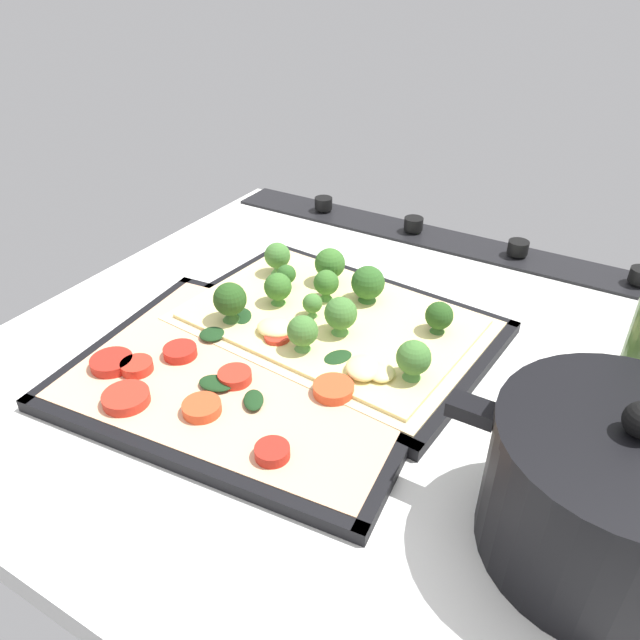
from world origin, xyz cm
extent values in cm
cube|color=silver|center=(0.00, 0.00, -1.50)|extent=(77.10, 70.07, 3.00)
cube|color=black|center=(0.00, -31.54, 0.40)|extent=(74.02, 7.00, 0.80)
cylinder|color=black|center=(-7.71, -31.54, 1.70)|extent=(2.80, 2.80, 1.80)
cylinder|color=black|center=(7.71, -31.54, 1.70)|extent=(2.80, 2.80, 1.80)
cylinder|color=black|center=(23.13, -31.54, 1.70)|extent=(2.80, 2.80, 1.80)
cube|color=black|center=(5.29, -2.97, 0.25)|extent=(36.61, 27.20, 0.50)
cube|color=black|center=(4.31, -14.50, 0.65)|extent=(34.65, 4.13, 1.30)
cube|color=black|center=(6.27, 8.57, 0.65)|extent=(34.65, 4.13, 1.30)
cube|color=black|center=(-11.38, -1.55, 0.65)|extent=(3.26, 24.37, 1.30)
cube|color=black|center=(21.97, -4.39, 0.65)|extent=(3.26, 24.37, 1.30)
cube|color=beige|center=(5.29, -2.97, 1.00)|extent=(34.02, 24.61, 1.00)
cube|color=#EFDB8C|center=(5.29, -2.97, 1.70)|extent=(31.26, 22.20, 0.40)
cone|color=#427635|center=(-5.85, -6.36, 2.34)|extent=(1.65, 1.65, 0.88)
sphere|color=#264C1C|center=(-5.85, -6.36, 3.90)|extent=(2.99, 2.99, 2.99)
cone|color=#5B9F46|center=(9.43, -9.74, 2.50)|extent=(2.03, 2.03, 1.20)
sphere|color=#386B28|center=(9.43, -9.74, 4.48)|extent=(3.69, 3.69, 3.69)
cone|color=#68AD54|center=(3.01, -0.85, 2.46)|extent=(1.93, 1.93, 1.12)
sphere|color=#427533|center=(3.01, -0.85, 4.33)|extent=(3.50, 3.50, 3.50)
cone|color=#68AD54|center=(16.13, -8.37, 2.54)|extent=(1.78, 1.78, 1.28)
sphere|color=#427533|center=(16.13, -8.37, 4.39)|extent=(3.23, 3.23, 3.23)
cone|color=#4D8B3F|center=(13.24, -5.96, 2.38)|extent=(1.27, 1.27, 0.95)
sphere|color=#2D5B23|center=(13.24, -5.96, 3.72)|extent=(2.32, 2.32, 2.32)
cone|color=#427635|center=(14.53, 3.12, 2.55)|extent=(2.01, 2.01, 1.30)
sphere|color=#264C1C|center=(14.53, 3.12, 4.57)|extent=(3.66, 3.66, 3.66)
cone|color=#5B9F46|center=(7.80, -6.06, 2.45)|extent=(1.62, 1.62, 1.10)
sphere|color=#386B28|center=(7.80, -6.06, 4.11)|extent=(2.94, 2.94, 2.94)
cone|color=#68AD54|center=(-6.65, 2.34, 2.45)|extent=(1.85, 1.85, 1.10)
sphere|color=#427533|center=(-6.65, 2.34, 4.26)|extent=(3.36, 3.36, 3.36)
cone|color=#4D8B3F|center=(3.57, -8.29, 2.34)|extent=(2.13, 2.13, 0.89)
sphere|color=#2D5B23|center=(3.57, -8.29, 4.24)|extent=(3.88, 3.88, 3.88)
cone|color=#68AD54|center=(4.86, 3.74, 2.41)|extent=(1.76, 1.76, 1.03)
sphere|color=#427533|center=(4.86, 3.74, 4.13)|extent=(3.20, 3.20, 3.20)
cone|color=#5B9F46|center=(12.11, -2.50, 2.38)|extent=(1.75, 1.75, 0.96)
sphere|color=#386B28|center=(12.11, -2.50, 4.06)|extent=(3.19, 3.19, 3.19)
cone|color=#68AD54|center=(7.26, -2.11, 2.32)|extent=(1.21, 1.21, 0.84)
sphere|color=#427533|center=(7.26, -2.11, 3.57)|extent=(2.21, 2.21, 2.21)
ellipsoid|color=#EFDB8C|center=(-2.25, 4.14, 2.49)|extent=(4.93, 5.11, 1.37)
ellipsoid|color=#EFDB8C|center=(9.00, 2.72, 2.49)|extent=(4.30, 3.86, 1.38)
ellipsoid|color=#EFDB8C|center=(-4.09, 3.71, 2.33)|extent=(3.13, 3.35, 1.01)
cube|color=black|center=(7.76, 8.99, 0.25)|extent=(37.35, 29.50, 0.50)
cube|color=black|center=(8.96, -3.49, 0.65)|extent=(34.96, 4.53, 1.30)
cube|color=black|center=(6.57, 21.47, 0.65)|extent=(34.96, 4.53, 1.30)
cube|color=black|center=(-9.06, 7.38, 0.65)|extent=(3.70, 26.28, 1.30)
cube|color=black|center=(24.59, 10.60, 0.65)|extent=(3.70, 26.28, 1.30)
cube|color=#E2AA83|center=(7.76, 8.99, 0.95)|extent=(34.73, 26.88, 0.90)
cylinder|color=#D14723|center=(-1.05, 7.76, 1.90)|extent=(3.89, 3.89, 1.00)
cylinder|color=#D14723|center=(7.88, 16.13, 1.90)|extent=(3.55, 3.55, 1.00)
cylinder|color=#B22319|center=(15.39, 10.60, 1.90)|extent=(3.42, 3.42, 1.00)
cylinder|color=red|center=(8.09, 10.99, 1.90)|extent=(3.30, 3.30, 1.00)
cylinder|color=red|center=(17.40, 14.66, 1.90)|extent=(3.18, 3.18, 1.00)
cylinder|color=#B22319|center=(-0.70, 17.39, 1.90)|extent=(2.98, 2.98, 1.00)
cylinder|color=red|center=(8.13, 3.60, 1.90)|extent=(2.76, 2.76, 1.00)
cylinder|color=red|center=(14.76, 18.66, 1.90)|extent=(4.36, 4.36, 1.00)
cylinder|color=#B22319|center=(20.03, 15.47, 1.90)|extent=(4.19, 4.19, 1.00)
ellipsoid|color=#193819|center=(15.22, 10.55, 1.80)|extent=(3.22, 3.81, 0.60)
ellipsoid|color=#193819|center=(1.06, 3.17, 1.80)|extent=(3.40, 3.96, 0.60)
ellipsoid|color=#193819|center=(4.56, 12.78, 1.80)|extent=(3.29, 3.50, 0.60)
ellipsoid|color=#193819|center=(14.01, 1.91, 1.80)|extent=(3.93, 4.21, 0.60)
ellipsoid|color=#193819|center=(9.07, 12.62, 1.80)|extent=(3.89, 3.11, 0.60)
ellipsoid|color=#193819|center=(14.69, 6.32, 1.80)|extent=(2.72, 2.76, 0.60)
cylinder|color=black|center=(-25.33, 11.62, 5.21)|extent=(17.25, 17.25, 10.42)
cylinder|color=black|center=(-25.33, 11.62, 10.82)|extent=(17.60, 17.60, 0.80)
cube|color=black|center=(-14.90, 11.62, 8.54)|extent=(3.60, 2.00, 1.20)
camera|label=1|loc=(-22.33, 46.05, 38.19)|focal=33.78mm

